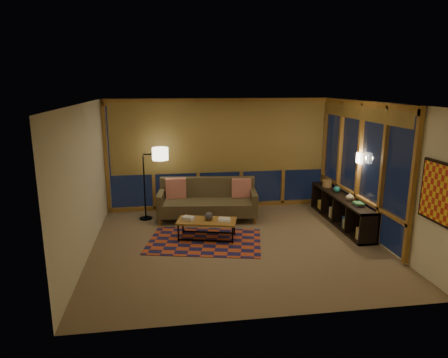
{
  "coord_description": "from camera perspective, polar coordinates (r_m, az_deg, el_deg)",
  "views": [
    {
      "loc": [
        -1.3,
        -7.1,
        3.04
      ],
      "look_at": [
        -0.18,
        0.53,
        1.19
      ],
      "focal_mm": 32.0,
      "sensor_mm": 36.0,
      "label": 1
    }
  ],
  "objects": [
    {
      "name": "bookshelf",
      "position": [
        9.22,
        16.35,
        -4.22
      ],
      "size": [
        0.4,
        2.56,
        0.64
      ],
      "primitive_type": null,
      "color": "black",
      "rests_on": "floor"
    },
    {
      "name": "book_stack_b",
      "position": [
        7.95,
        0.03,
        -5.81
      ],
      "size": [
        0.29,
        0.26,
        0.05
      ],
      "primitive_type": null,
      "rotation": [
        0.0,
        0.0,
        -0.29
      ],
      "color": "silver",
      "rests_on": "coffee_table"
    },
    {
      "name": "pillow_right",
      "position": [
        9.27,
        2.5,
        -1.34
      ],
      "size": [
        0.44,
        0.16,
        0.44
      ],
      "primitive_type": null,
      "rotation": [
        0.0,
        0.0,
        -0.03
      ],
      "color": "red",
      "rests_on": "sofa"
    },
    {
      "name": "wall_sconce",
      "position": [
        8.63,
        18.79,
        2.83
      ],
      "size": [
        0.12,
        0.18,
        0.22
      ],
      "primitive_type": null,
      "color": "white",
      "rests_on": "walls"
    },
    {
      "name": "coffee_table",
      "position": [
        8.06,
        -2.47,
        -7.2
      ],
      "size": [
        1.26,
        0.8,
        0.39
      ],
      "primitive_type": null,
      "rotation": [
        0.0,
        0.0,
        -0.25
      ],
      "color": "#B4873A",
      "rests_on": "floor"
    },
    {
      "name": "shelf_book_stack",
      "position": [
        8.47,
        18.64,
        -3.47
      ],
      "size": [
        0.21,
        0.25,
        0.06
      ],
      "primitive_type": null,
      "rotation": [
        0.0,
        0.0,
        -0.3
      ],
      "color": "silver",
      "rests_on": "bookshelf"
    },
    {
      "name": "sofa",
      "position": [
        9.09,
        -2.38,
        -3.07
      ],
      "size": [
        2.29,
        1.13,
        0.9
      ],
      "primitive_type": null,
      "rotation": [
        0.0,
        0.0,
        -0.11
      ],
      "color": "#4B422B",
      "rests_on": "floor"
    },
    {
      "name": "teal_bowl",
      "position": [
        9.36,
        15.81,
        -1.42
      ],
      "size": [
        0.16,
        0.16,
        0.15
      ],
      "primitive_type": "sphere",
      "rotation": [
        0.0,
        0.0,
        0.1
      ],
      "color": "#1C7072",
      "rests_on": "bookshelf"
    },
    {
      "name": "floor_lamp",
      "position": [
        9.2,
        -11.32,
        -0.7
      ],
      "size": [
        0.57,
        0.39,
        1.65
      ],
      "primitive_type": null,
      "rotation": [
        0.0,
        0.0,
        0.06
      ],
      "color": "black",
      "rests_on": "floor"
    },
    {
      "name": "basket",
      "position": [
        9.8,
        14.51,
        -0.64
      ],
      "size": [
        0.24,
        0.24,
        0.16
      ],
      "primitive_type": "cylinder",
      "rotation": [
        0.0,
        0.0,
        -0.1
      ],
      "color": "#A2824B",
      "rests_on": "bookshelf"
    },
    {
      "name": "area_rug",
      "position": [
        7.98,
        -2.79,
        -8.88
      ],
      "size": [
        2.46,
        1.91,
        0.01
      ],
      "primitive_type": "cube",
      "rotation": [
        0.0,
        0.0,
        -0.22
      ],
      "color": "#B54722",
      "rests_on": "floor"
    },
    {
      "name": "window_wall_right",
      "position": [
        8.83,
        18.61,
        1.75
      ],
      "size": [
        0.16,
        3.7,
        2.6
      ],
      "primitive_type": null,
      "color": "#B4873A",
      "rests_on": "walls"
    },
    {
      "name": "walls",
      "position": [
        7.41,
        1.95,
        0.3
      ],
      "size": [
        5.51,
        5.01,
        2.7
      ],
      "color": "beige",
      "rests_on": "floor"
    },
    {
      "name": "pillow_left",
      "position": [
        9.29,
        -6.9,
        -1.3
      ],
      "size": [
        0.47,
        0.16,
        0.47
      ],
      "primitive_type": null,
      "rotation": [
        0.0,
        0.0,
        0.02
      ],
      "color": "red",
      "rests_on": "sofa"
    },
    {
      "name": "ceramic_pot",
      "position": [
        7.97,
        -2.21,
        -5.32
      ],
      "size": [
        0.18,
        0.18,
        0.17
      ],
      "primitive_type": "sphere",
      "rotation": [
        0.0,
        0.0,
        0.04
      ],
      "color": "black",
      "rests_on": "coffee_table"
    },
    {
      "name": "ceiling",
      "position": [
        7.22,
        2.04,
        10.79
      ],
      "size": [
        5.5,
        5.0,
        0.01
      ],
      "primitive_type": "cube",
      "color": "silver",
      "rests_on": "walls"
    },
    {
      "name": "wall_art",
      "position": [
        6.79,
        28.15,
        -1.67
      ],
      "size": [
        0.06,
        0.74,
        0.94
      ],
      "primitive_type": null,
      "color": "red",
      "rests_on": "walls"
    },
    {
      "name": "book_stack_a",
      "position": [
        8.03,
        -5.13,
        -5.61
      ],
      "size": [
        0.28,
        0.27,
        0.06
      ],
      "primitive_type": null,
      "rotation": [
        0.0,
        0.0,
        -0.56
      ],
      "color": "silver",
      "rests_on": "coffee_table"
    },
    {
      "name": "window_wall_back",
      "position": [
        9.76,
        -0.6,
        3.52
      ],
      "size": [
        5.3,
        0.16,
        2.6
      ],
      "primitive_type": null,
      "color": "#B4873A",
      "rests_on": "walls"
    },
    {
      "name": "vase",
      "position": [
        8.78,
        17.54,
        -2.4
      ],
      "size": [
        0.21,
        0.21,
        0.18
      ],
      "primitive_type": "imported",
      "rotation": [
        0.0,
        0.0,
        0.24
      ],
      "color": "tan",
      "rests_on": "bookshelf"
    },
    {
      "name": "floor",
      "position": [
        7.83,
        1.87,
        -9.36
      ],
      "size": [
        5.5,
        5.0,
        0.01
      ],
      "primitive_type": "cube",
      "color": "#77694B",
      "rests_on": "ground"
    }
  ]
}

